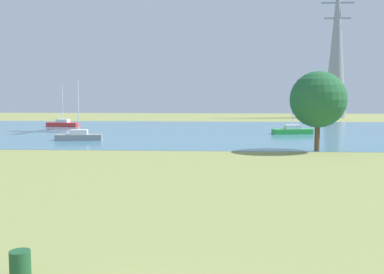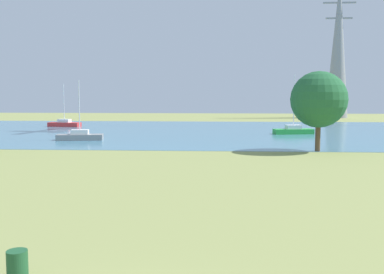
{
  "view_description": "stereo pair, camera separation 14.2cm",
  "coord_description": "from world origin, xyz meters",
  "px_view_note": "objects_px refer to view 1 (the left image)",
  "views": [
    {
      "loc": [
        1.9,
        -8.69,
        5.02
      ],
      "look_at": [
        0.18,
        21.09,
        2.09
      ],
      "focal_mm": 42.32,
      "sensor_mm": 36.0,
      "label": 1
    },
    {
      "loc": [
        2.04,
        -8.68,
        5.02
      ],
      "look_at": [
        0.18,
        21.09,
        2.09
      ],
      "focal_mm": 42.32,
      "sensor_mm": 36.0,
      "label": 2
    }
  ],
  "objects_px": {
    "sailboat_gray": "(79,136)",
    "tree_mid_shore": "(318,100)",
    "electricity_pylon": "(337,46)",
    "litter_bin": "(20,265)",
    "sailboat_red": "(63,124)",
    "sailboat_green": "(292,130)"
  },
  "relations": [
    {
      "from": "litter_bin",
      "to": "tree_mid_shore",
      "type": "relative_size",
      "value": 0.12
    },
    {
      "from": "litter_bin",
      "to": "tree_mid_shore",
      "type": "height_order",
      "value": "tree_mid_shore"
    },
    {
      "from": "sailboat_red",
      "to": "tree_mid_shore",
      "type": "distance_m",
      "value": 41.43
    },
    {
      "from": "tree_mid_shore",
      "to": "electricity_pylon",
      "type": "bearing_deg",
      "value": 74.4
    },
    {
      "from": "sailboat_red",
      "to": "electricity_pylon",
      "type": "distance_m",
      "value": 55.61
    },
    {
      "from": "sailboat_green",
      "to": "tree_mid_shore",
      "type": "xyz_separation_m",
      "value": [
        -0.54,
        -16.35,
        3.97
      ]
    },
    {
      "from": "sailboat_gray",
      "to": "sailboat_red",
      "type": "relative_size",
      "value": 1.0
    },
    {
      "from": "sailboat_gray",
      "to": "tree_mid_shore",
      "type": "bearing_deg",
      "value": -18.41
    },
    {
      "from": "litter_bin",
      "to": "sailboat_red",
      "type": "xyz_separation_m",
      "value": [
        -17.72,
        54.31,
        0.05
      ]
    },
    {
      "from": "litter_bin",
      "to": "electricity_pylon",
      "type": "height_order",
      "value": "electricity_pylon"
    },
    {
      "from": "litter_bin",
      "to": "electricity_pylon",
      "type": "relative_size",
      "value": 0.03
    },
    {
      "from": "sailboat_gray",
      "to": "sailboat_green",
      "type": "bearing_deg",
      "value": 19.93
    },
    {
      "from": "sailboat_red",
      "to": "tree_mid_shore",
      "type": "relative_size",
      "value": 0.92
    },
    {
      "from": "litter_bin",
      "to": "tree_mid_shore",
      "type": "xyz_separation_m",
      "value": [
        13.79,
        27.72,
        4.04
      ]
    },
    {
      "from": "litter_bin",
      "to": "sailboat_red",
      "type": "distance_m",
      "value": 57.13
    },
    {
      "from": "sailboat_gray",
      "to": "electricity_pylon",
      "type": "relative_size",
      "value": 0.22
    },
    {
      "from": "sailboat_gray",
      "to": "sailboat_red",
      "type": "bearing_deg",
      "value": 113.71
    },
    {
      "from": "litter_bin",
      "to": "electricity_pylon",
      "type": "xyz_separation_m",
      "value": [
        28.81,
        81.49,
        13.81
      ]
    },
    {
      "from": "tree_mid_shore",
      "to": "sailboat_red",
      "type": "bearing_deg",
      "value": 139.84
    },
    {
      "from": "sailboat_gray",
      "to": "electricity_pylon",
      "type": "bearing_deg",
      "value": 50.28
    },
    {
      "from": "electricity_pylon",
      "to": "sailboat_green",
      "type": "bearing_deg",
      "value": -111.15
    },
    {
      "from": "sailboat_gray",
      "to": "litter_bin",
      "type": "bearing_deg",
      "value": -75.09
    }
  ]
}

